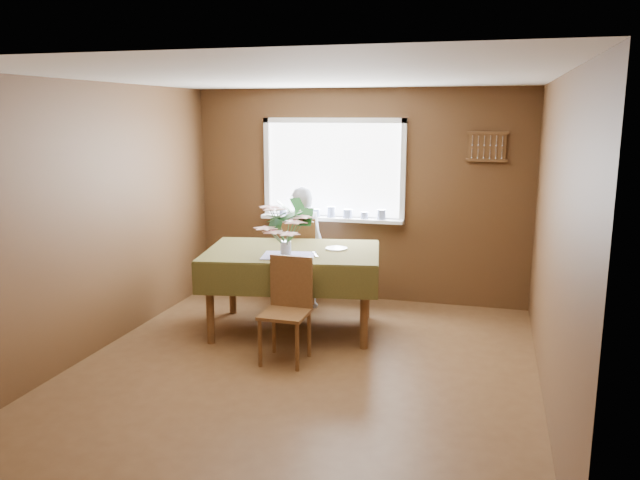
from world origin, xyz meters
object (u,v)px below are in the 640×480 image
(chair_far, at_px, (296,258))
(seated_woman, at_px, (302,247))
(flower_bouquet, at_px, (286,224))
(chair_near, at_px, (288,304))
(dining_table, at_px, (293,260))

(chair_far, relative_size, seated_woman, 0.74)
(flower_bouquet, bearing_deg, chair_near, -70.05)
(dining_table, xyz_separation_m, flower_bouquet, (0.01, -0.23, 0.41))
(chair_far, height_order, seated_woman, seated_woman)
(dining_table, bearing_deg, chair_near, -85.47)
(dining_table, distance_m, chair_near, 0.81)
(dining_table, relative_size, flower_bouquet, 3.55)
(chair_far, relative_size, chair_near, 1.11)
(dining_table, distance_m, flower_bouquet, 0.47)
(chair_near, bearing_deg, seated_woman, 103.44)
(dining_table, xyz_separation_m, chair_near, (0.20, -0.75, -0.23))
(seated_woman, distance_m, flower_bouquet, 1.12)
(chair_near, relative_size, seated_woman, 0.67)
(flower_bouquet, bearing_deg, chair_far, 102.13)
(seated_woman, bearing_deg, chair_near, 95.83)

